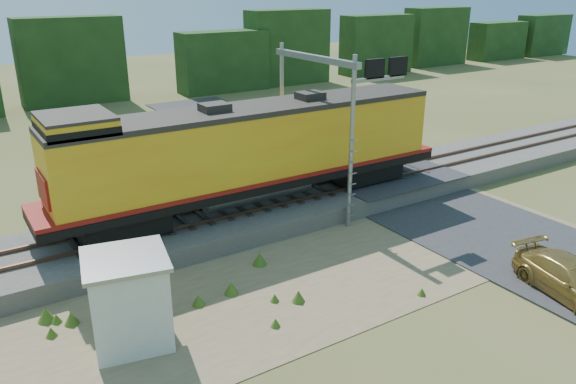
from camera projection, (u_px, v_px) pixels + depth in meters
ground at (354, 267)px, 21.65m from camera, size 140.00×140.00×0.00m
ballast at (274, 209)px, 26.24m from camera, size 70.00×5.00×0.80m
rails at (274, 199)px, 26.08m from camera, size 70.00×1.54×0.16m
dirt_shoulder at (304, 275)px, 21.03m from camera, size 26.00×8.00×0.03m
road at (463, 220)px, 25.74m from camera, size 7.00×66.00×0.86m
tree_line_north at (89, 68)px, 50.55m from camera, size 130.00×3.00×6.50m
weed_clumps at (276, 292)px, 19.96m from camera, size 15.00×6.20×0.56m
locomotive at (251, 151)px, 24.61m from camera, size 19.10×2.91×4.93m
shed at (129, 300)px, 16.73m from camera, size 2.84×2.84×2.87m
signal_gantry at (330, 93)px, 25.18m from camera, size 3.01×6.20×7.60m
car at (572, 280)px, 19.43m from camera, size 2.69×4.81×1.32m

